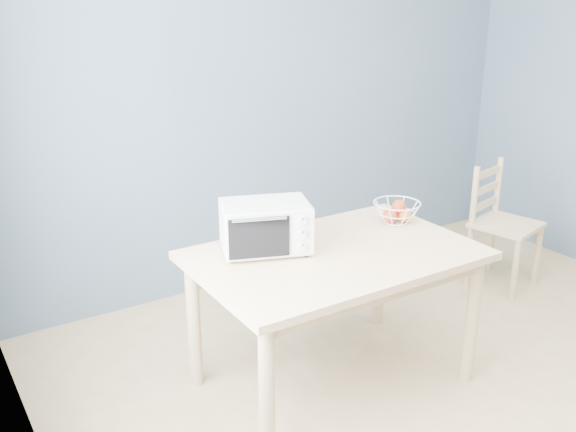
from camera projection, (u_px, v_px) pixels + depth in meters
room at (574, 168)px, 2.60m from camera, size 4.01×4.51×2.61m
dining_table at (335, 270)px, 3.22m from camera, size 1.40×0.90×0.75m
toaster_oven at (262, 226)px, 3.15m from camera, size 0.50×0.42×0.25m
fruit_basket at (396, 211)px, 3.56m from camera, size 0.32×0.32×0.13m
dining_chair at (501, 226)px, 4.45m from camera, size 0.49×0.49×0.86m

